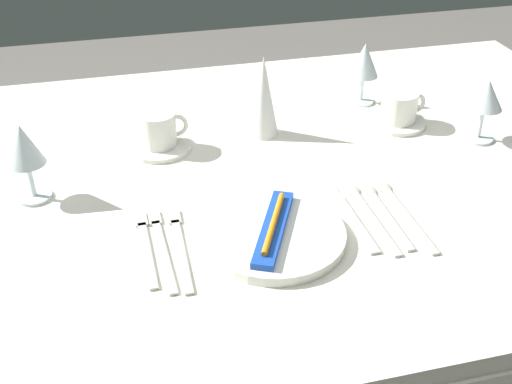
% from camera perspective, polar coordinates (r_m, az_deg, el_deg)
% --- Properties ---
extents(dining_table, '(1.80, 1.11, 0.74)m').
position_cam_1_polar(dining_table, '(1.30, -1.45, -1.28)').
color(dining_table, silver).
rests_on(dining_table, ground).
extents(dinner_plate, '(0.24, 0.24, 0.02)m').
position_cam_1_polar(dinner_plate, '(1.07, 1.56, -3.89)').
color(dinner_plate, white).
rests_on(dinner_plate, dining_table).
extents(toothbrush_package, '(0.12, 0.21, 0.02)m').
position_cam_1_polar(toothbrush_package, '(1.06, 1.57, -3.16)').
color(toothbrush_package, blue).
rests_on(toothbrush_package, dinner_plate).
extents(fork_outer, '(0.02, 0.23, 0.00)m').
position_cam_1_polar(fork_outer, '(1.07, -6.82, -4.72)').
color(fork_outer, beige).
rests_on(fork_outer, dining_table).
extents(fork_inner, '(0.02, 0.23, 0.00)m').
position_cam_1_polar(fork_inner, '(1.07, -8.42, -4.77)').
color(fork_inner, beige).
rests_on(fork_inner, dining_table).
extents(fork_salad, '(0.02, 0.21, 0.00)m').
position_cam_1_polar(fork_salad, '(1.08, -9.80, -4.66)').
color(fork_salad, beige).
rests_on(fork_salad, dining_table).
extents(dinner_knife, '(0.02, 0.21, 0.00)m').
position_cam_1_polar(dinner_knife, '(1.13, 8.63, -2.39)').
color(dinner_knife, beige).
rests_on(dinner_knife, dining_table).
extents(spoon_soup, '(0.03, 0.23, 0.01)m').
position_cam_1_polar(spoon_soup, '(1.16, 9.73, -1.50)').
color(spoon_soup, beige).
rests_on(spoon_soup, dining_table).
extents(spoon_dessert, '(0.03, 0.21, 0.01)m').
position_cam_1_polar(spoon_dessert, '(1.17, 11.06, -1.36)').
color(spoon_dessert, beige).
rests_on(spoon_dessert, dining_table).
extents(spoon_tea, '(0.03, 0.23, 0.01)m').
position_cam_1_polar(spoon_tea, '(1.18, 12.61, -1.26)').
color(spoon_tea, beige).
rests_on(spoon_tea, dining_table).
extents(saucer_left, '(0.13, 0.13, 0.01)m').
position_cam_1_polar(saucer_left, '(1.35, -8.60, 4.04)').
color(saucer_left, white).
rests_on(saucer_left, dining_table).
extents(coffee_cup_left, '(0.10, 0.08, 0.07)m').
position_cam_1_polar(coffee_cup_left, '(1.33, -8.66, 5.59)').
color(coffee_cup_left, white).
rests_on(coffee_cup_left, saucer_left).
extents(saucer_right, '(0.13, 0.13, 0.01)m').
position_cam_1_polar(saucer_right, '(1.47, 12.44, 6.11)').
color(saucer_right, white).
rests_on(saucer_right, dining_table).
extents(coffee_cup_right, '(0.10, 0.08, 0.07)m').
position_cam_1_polar(coffee_cup_right, '(1.46, 12.68, 7.45)').
color(coffee_cup_right, white).
rests_on(coffee_cup_right, saucer_right).
extents(wine_glass_centre, '(0.07, 0.07, 0.15)m').
position_cam_1_polar(wine_glass_centre, '(1.20, -19.96, 3.76)').
color(wine_glass_centre, silver).
rests_on(wine_glass_centre, dining_table).
extents(wine_glass_left, '(0.07, 0.07, 0.14)m').
position_cam_1_polar(wine_glass_left, '(1.53, 9.61, 11.30)').
color(wine_glass_left, silver).
rests_on(wine_glass_left, dining_table).
extents(wine_glass_right, '(0.07, 0.07, 0.14)m').
position_cam_1_polar(wine_glass_right, '(1.42, 19.83, 7.90)').
color(wine_glass_right, silver).
rests_on(wine_glass_right, dining_table).
extents(napkin_folded, '(0.07, 0.07, 0.18)m').
position_cam_1_polar(napkin_folded, '(1.36, 0.67, 8.53)').
color(napkin_folded, white).
rests_on(napkin_folded, dining_table).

